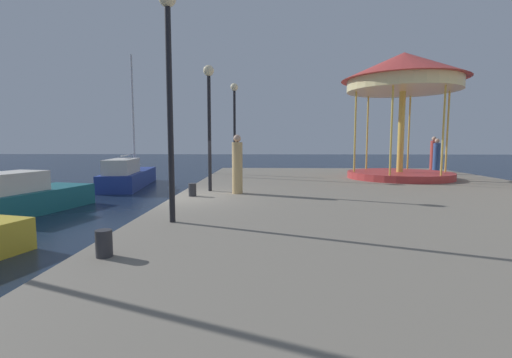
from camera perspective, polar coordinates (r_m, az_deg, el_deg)
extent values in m
plane|color=#162338|center=(11.69, -12.62, -6.51)|extent=(120.00, 120.00, 0.00)
cube|color=gray|center=(11.88, 20.81, -4.59)|extent=(13.50, 24.15, 0.80)
cube|color=#19606B|center=(14.99, -32.63, -3.04)|extent=(2.89, 5.13, 0.79)
cube|color=beige|center=(14.54, -34.38, -0.46)|extent=(1.75, 2.36, 0.68)
cube|color=#4C6070|center=(15.24, -31.40, 0.47)|extent=(1.12, 0.34, 0.31)
cube|color=navy|center=(21.36, -19.24, 0.06)|extent=(2.61, 6.72, 0.86)
cube|color=beige|center=(19.74, -20.38, 1.89)|extent=(1.59, 3.02, 0.74)
cylinder|color=silver|center=(22.56, -18.81, 9.85)|extent=(0.12, 0.12, 6.59)
cylinder|color=silver|center=(21.07, -19.48, 3.60)|extent=(0.48, 2.93, 0.08)
cylinder|color=#B23333|center=(17.90, 21.64, 0.58)|extent=(4.65, 4.65, 0.30)
cylinder|color=gold|center=(17.84, 21.88, 6.87)|extent=(0.28, 0.28, 3.63)
cylinder|color=#F2E099|center=(18.01, 22.14, 13.44)|extent=(4.90, 4.90, 0.50)
cone|color=#C63D38|center=(18.14, 22.25, 16.11)|extent=(5.45, 5.45, 1.21)
cylinder|color=gold|center=(18.64, 27.92, 6.55)|extent=(0.08, 0.08, 3.63)
cylinder|color=gold|center=(19.88, 22.94, 6.69)|extent=(0.08, 0.08, 3.63)
cylinder|color=gold|center=(19.24, 17.12, 6.93)|extent=(0.08, 0.08, 3.63)
cylinder|color=gold|center=(17.25, 15.34, 7.13)|extent=(0.08, 0.08, 3.63)
cylinder|color=gold|center=(15.80, 20.55, 7.09)|extent=(0.08, 0.08, 3.63)
cylinder|color=gold|center=(16.58, 27.41, 6.74)|extent=(0.08, 0.08, 3.63)
cylinder|color=black|center=(7.70, -13.37, 9.36)|extent=(0.12, 0.12, 4.34)
cylinder|color=black|center=(12.41, -7.35, 6.97)|extent=(0.12, 0.12, 3.85)
sphere|color=#F9E5B2|center=(12.63, -7.48, 16.57)|extent=(0.36, 0.36, 0.36)
cylinder|color=black|center=(17.16, -3.40, 6.99)|extent=(0.12, 0.12, 4.02)
sphere|color=#F9E5B2|center=(17.34, -3.44, 14.25)|extent=(0.36, 0.36, 0.36)
cylinder|color=#2D2D33|center=(11.39, -9.98, -1.67)|extent=(0.24, 0.24, 0.40)
cylinder|color=#2D2D33|center=(5.83, -22.82, -9.33)|extent=(0.24, 0.24, 0.40)
cylinder|color=#B23833|center=(22.71, 26.13, 3.24)|extent=(0.34, 0.34, 1.73)
sphere|color=tan|center=(22.69, 26.24, 5.72)|extent=(0.24, 0.24, 0.24)
cylinder|color=tan|center=(11.74, -2.96, 1.74)|extent=(0.34, 0.34, 1.67)
sphere|color=tan|center=(11.71, -2.99, 6.40)|extent=(0.24, 0.24, 0.24)
cylinder|color=#2D4C8C|center=(21.22, 26.53, 2.91)|extent=(0.34, 0.34, 1.61)
sphere|color=tan|center=(21.20, 26.64, 5.40)|extent=(0.24, 0.24, 0.24)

